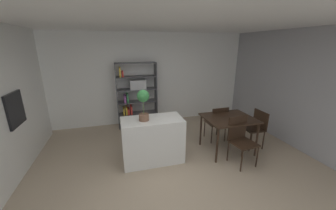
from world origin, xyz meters
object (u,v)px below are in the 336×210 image
object	(u,v)px
dining_chair_window_side	(256,125)
dining_chair_near	(240,136)
dining_chair_far	(217,121)
potted_plant_on_island	(143,102)
open_bookshelf	(135,93)
dining_table	(229,121)
kitchen_island	(153,140)
built_in_oven	(15,109)

from	to	relation	value
dining_chair_window_side	dining_chair_near	bearing A→B (deg)	-58.44
dining_chair_window_side	dining_chair_far	bearing A→B (deg)	-122.46
dining_chair_far	potted_plant_on_island	bearing A→B (deg)	12.43
potted_plant_on_island	dining_chair_far	xyz separation A→B (m)	(1.85, 0.44, -0.75)
open_bookshelf	dining_table	size ratio (longest dim) A/B	1.75
potted_plant_on_island	open_bookshelf	xyz separation A→B (m)	(0.05, 1.94, -0.28)
kitchen_island	built_in_oven	bearing A→B (deg)	172.72
dining_table	kitchen_island	bearing A→B (deg)	178.10
dining_chair_window_side	potted_plant_on_island	bearing A→B (deg)	-90.68
built_in_oven	dining_chair_window_side	distance (m)	4.85
kitchen_island	dining_chair_window_side	world-z (taller)	kitchen_island
open_bookshelf	built_in_oven	bearing A→B (deg)	-144.49
dining_table	dining_chair_near	size ratio (longest dim) A/B	1.10
dining_chair_far	dining_chair_near	size ratio (longest dim) A/B	0.93
kitchen_island	open_bookshelf	size ratio (longest dim) A/B	0.65
potted_plant_on_island	dining_chair_far	distance (m)	2.04
built_in_oven	potted_plant_on_island	distance (m)	2.23
dining_table	dining_chair_far	bearing A→B (deg)	89.82
kitchen_island	dining_chair_window_side	size ratio (longest dim) A/B	1.40
open_bookshelf	dining_chair_near	distance (m)	3.04
kitchen_island	dining_chair_far	size ratio (longest dim) A/B	1.35
potted_plant_on_island	open_bookshelf	distance (m)	1.96
potted_plant_on_island	dining_table	xyz separation A→B (m)	(1.85, -0.03, -0.57)
built_in_oven	dining_chair_far	size ratio (longest dim) A/B	0.67
potted_plant_on_island	built_in_oven	bearing A→B (deg)	171.54
dining_table	dining_chair_far	size ratio (longest dim) A/B	1.18
open_bookshelf	dining_chair_far	xyz separation A→B (m)	(1.80, -1.50, -0.46)
built_in_oven	dining_table	size ratio (longest dim) A/B	0.57
built_in_oven	dining_chair_near	xyz separation A→B (m)	(4.04, -0.82, -0.66)
dining_table	dining_chair_near	world-z (taller)	dining_chair_near
potted_plant_on_island	dining_chair_window_side	xyz separation A→B (m)	(2.59, -0.03, -0.75)
dining_chair_far	dining_chair_near	xyz separation A→B (m)	(-0.01, -0.93, 0.03)
potted_plant_on_island	dining_chair_near	distance (m)	2.03
kitchen_island	dining_chair_far	xyz separation A→B (m)	(1.69, 0.41, 0.08)
built_in_oven	dining_chair_near	world-z (taller)	built_in_oven
open_bookshelf	dining_chair_far	distance (m)	2.39
dining_table	dining_chair_near	bearing A→B (deg)	-91.57
kitchen_island	open_bookshelf	xyz separation A→B (m)	(-0.11, 1.91, 0.54)
open_bookshelf	dining_table	world-z (taller)	open_bookshelf
built_in_oven	kitchen_island	size ratio (longest dim) A/B	0.49
kitchen_island	dining_chair_near	size ratio (longest dim) A/B	1.26
dining_chair_near	kitchen_island	bearing A→B (deg)	155.96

